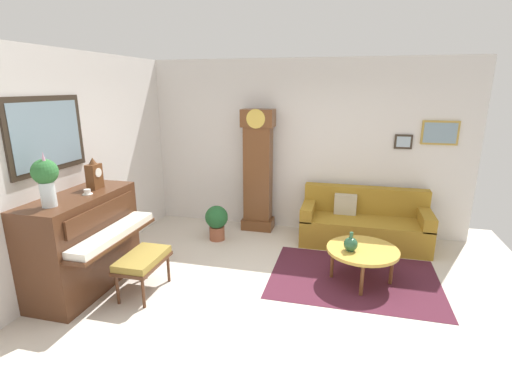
# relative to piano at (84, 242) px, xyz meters

# --- Properties ---
(ground_plane) EXTENTS (6.40, 6.00, 0.10)m
(ground_plane) POSITION_rel_piano_xyz_m (2.23, 0.28, -0.64)
(ground_plane) COLOR beige
(wall_left) EXTENTS (0.13, 4.90, 2.80)m
(wall_left) POSITION_rel_piano_xyz_m (-0.37, 0.27, 0.82)
(wall_left) COLOR silver
(wall_left) RESTS_ON ground_plane
(wall_back) EXTENTS (5.30, 0.13, 2.80)m
(wall_back) POSITION_rel_piano_xyz_m (2.24, 2.68, 0.81)
(wall_back) COLOR silver
(wall_back) RESTS_ON ground_plane
(area_rug) EXTENTS (2.10, 1.50, 0.01)m
(area_rug) POSITION_rel_piano_xyz_m (3.15, 0.98, -0.59)
(area_rug) COLOR #4C1E2D
(area_rug) RESTS_ON ground_plane
(piano) EXTENTS (0.87, 1.44, 1.17)m
(piano) POSITION_rel_piano_xyz_m (0.00, 0.00, 0.00)
(piano) COLOR #4C2B19
(piano) RESTS_ON ground_plane
(piano_bench) EXTENTS (0.42, 0.70, 0.48)m
(piano_bench) POSITION_rel_piano_xyz_m (0.73, 0.05, -0.18)
(piano_bench) COLOR #4C2B19
(piano_bench) RESTS_ON ground_plane
(grandfather_clock) EXTENTS (0.52, 0.34, 2.03)m
(grandfather_clock) POSITION_rel_piano_xyz_m (1.54, 2.40, 0.37)
(grandfather_clock) COLOR brown
(grandfather_clock) RESTS_ON ground_plane
(couch) EXTENTS (1.90, 0.80, 0.84)m
(couch) POSITION_rel_piano_xyz_m (3.28, 2.21, -0.28)
(couch) COLOR olive
(couch) RESTS_ON ground_plane
(coffee_table) EXTENTS (0.88, 0.88, 0.44)m
(coffee_table) POSITION_rel_piano_xyz_m (3.22, 0.95, -0.19)
(coffee_table) COLOR gold
(coffee_table) RESTS_ON ground_plane
(mantel_clock) EXTENTS (0.13, 0.18, 0.38)m
(mantel_clock) POSITION_rel_piano_xyz_m (0.00, 0.32, 0.75)
(mantel_clock) COLOR brown
(mantel_clock) RESTS_ON piano
(flower_vase) EXTENTS (0.26, 0.26, 0.58)m
(flower_vase) POSITION_rel_piano_xyz_m (0.00, -0.43, 0.89)
(flower_vase) COLOR silver
(flower_vase) RESTS_ON piano
(teacup) EXTENTS (0.12, 0.12, 0.06)m
(teacup) POSITION_rel_piano_xyz_m (0.08, 0.06, 0.60)
(teacup) COLOR white
(teacup) RESTS_ON piano
(green_jug) EXTENTS (0.17, 0.17, 0.24)m
(green_jug) POSITION_rel_piano_xyz_m (3.07, 0.86, -0.07)
(green_jug) COLOR #234C33
(green_jug) RESTS_ON coffee_table
(potted_plant) EXTENTS (0.36, 0.36, 0.56)m
(potted_plant) POSITION_rel_piano_xyz_m (1.02, 1.77, -0.27)
(potted_plant) COLOR #935138
(potted_plant) RESTS_ON ground_plane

